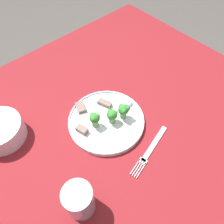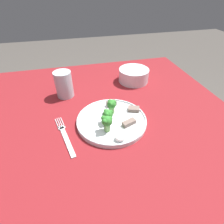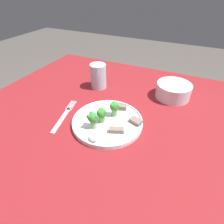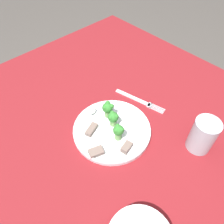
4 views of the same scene
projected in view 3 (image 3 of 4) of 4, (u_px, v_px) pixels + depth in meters
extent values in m
plane|color=#4C4742|center=(102.00, 218.00, 1.09)|extent=(8.00, 8.00, 0.00)
cube|color=maroon|center=(95.00, 128.00, 0.63)|extent=(1.06, 1.13, 0.03)
cylinder|color=brown|center=(78.00, 108.00, 1.38)|extent=(0.06, 0.06, 0.74)
cylinder|color=brown|center=(206.00, 146.00, 1.07)|extent=(0.06, 0.06, 0.74)
cylinder|color=white|center=(107.00, 122.00, 0.62)|extent=(0.25, 0.25, 0.01)
torus|color=white|center=(107.00, 120.00, 0.62)|extent=(0.25, 0.25, 0.01)
cube|color=silver|center=(61.00, 120.00, 0.64)|extent=(0.05, 0.14, 0.00)
cube|color=silver|center=(69.00, 109.00, 0.69)|extent=(0.03, 0.02, 0.00)
cube|color=silver|center=(74.00, 105.00, 0.71)|extent=(0.02, 0.05, 0.00)
cube|color=silver|center=(72.00, 105.00, 0.72)|extent=(0.02, 0.05, 0.00)
cube|color=silver|center=(71.00, 105.00, 0.72)|extent=(0.02, 0.05, 0.00)
cube|color=silver|center=(69.00, 105.00, 0.72)|extent=(0.02, 0.05, 0.00)
cylinder|color=silver|center=(173.00, 91.00, 0.75)|extent=(0.14, 0.14, 0.06)
cylinder|color=white|center=(173.00, 92.00, 0.75)|extent=(0.12, 0.12, 0.05)
cylinder|color=#B2C1CC|center=(98.00, 76.00, 0.81)|extent=(0.07, 0.07, 0.11)
cylinder|color=silver|center=(99.00, 80.00, 0.82)|extent=(0.06, 0.06, 0.06)
cylinder|color=#709E56|center=(102.00, 119.00, 0.61)|extent=(0.02, 0.02, 0.02)
sphere|color=#337F2D|center=(102.00, 113.00, 0.60)|extent=(0.03, 0.03, 0.03)
sphere|color=#337F2D|center=(104.00, 112.00, 0.59)|extent=(0.02, 0.02, 0.02)
sphere|color=#337F2D|center=(101.00, 109.00, 0.60)|extent=(0.02, 0.02, 0.02)
sphere|color=#337F2D|center=(99.00, 112.00, 0.59)|extent=(0.02, 0.02, 0.02)
cylinder|color=#709E56|center=(114.00, 112.00, 0.64)|extent=(0.02, 0.02, 0.03)
sphere|color=#337F2D|center=(114.00, 106.00, 0.62)|extent=(0.03, 0.03, 0.03)
sphere|color=#337F2D|center=(117.00, 105.00, 0.61)|extent=(0.01, 0.01, 0.01)
sphere|color=#337F2D|center=(114.00, 103.00, 0.62)|extent=(0.01, 0.01, 0.01)
sphere|color=#337F2D|center=(112.00, 106.00, 0.61)|extent=(0.01, 0.01, 0.01)
cylinder|color=#709E56|center=(94.00, 124.00, 0.59)|extent=(0.02, 0.02, 0.03)
sphere|color=#337F2D|center=(93.00, 118.00, 0.57)|extent=(0.04, 0.04, 0.04)
sphere|color=#337F2D|center=(96.00, 117.00, 0.56)|extent=(0.02, 0.02, 0.02)
sphere|color=#337F2D|center=(93.00, 114.00, 0.57)|extent=(0.02, 0.02, 0.02)
sphere|color=#337F2D|center=(90.00, 117.00, 0.56)|extent=(0.02, 0.02, 0.02)
cube|color=#756056|center=(136.00, 121.00, 0.61)|extent=(0.05, 0.04, 0.01)
cube|color=#756056|center=(117.00, 130.00, 0.57)|extent=(0.05, 0.04, 0.02)
cube|color=#756056|center=(122.00, 107.00, 0.67)|extent=(0.04, 0.03, 0.02)
ellipsoid|color=white|center=(94.00, 137.00, 0.54)|extent=(0.03, 0.03, 0.02)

